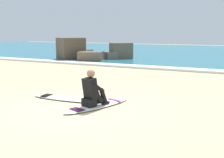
{
  "coord_description": "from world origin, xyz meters",
  "views": [
    {
      "loc": [
        4.33,
        -5.83,
        1.94
      ],
      "look_at": [
        0.23,
        1.74,
        0.55
      ],
      "focal_mm": 46.5,
      "sensor_mm": 36.0,
      "label": 1
    }
  ],
  "objects": [
    {
      "name": "sea",
      "position": [
        0.0,
        22.59,
        0.05
      ],
      "size": [
        80.0,
        28.0,
        0.1
      ],
      "primitive_type": "cube",
      "color": "teal",
      "rests_on": "ground"
    },
    {
      "name": "surfer_seated",
      "position": [
        0.42,
        0.34,
        0.44
      ],
      "size": [
        0.52,
        0.77,
        0.95
      ],
      "color": "black",
      "rests_on": "surfboard_main"
    },
    {
      "name": "breaking_foam",
      "position": [
        0.0,
        8.89,
        0.06
      ],
      "size": [
        80.0,
        0.9,
        0.11
      ],
      "primitive_type": "cube",
      "color": "white",
      "rests_on": "ground"
    },
    {
      "name": "surfboard_spare_near",
      "position": [
        -0.7,
        0.78,
        0.04
      ],
      "size": [
        2.42,
        0.71,
        0.08
      ],
      "color": "silver",
      "rests_on": "ground"
    },
    {
      "name": "rock_outcrop_distant",
      "position": [
        -6.61,
        11.27,
        0.56
      ],
      "size": [
        4.85,
        4.03,
        1.56
      ],
      "color": "#756656",
      "rests_on": "ground"
    },
    {
      "name": "surfboard_main",
      "position": [
        0.46,
        0.54,
        0.04
      ],
      "size": [
        1.08,
        2.32,
        0.08
      ],
      "color": "white",
      "rests_on": "ground"
    },
    {
      "name": "ground_plane",
      "position": [
        0.0,
        0.0,
        0.0
      ],
      "size": [
        80.0,
        80.0,
        0.0
      ],
      "primitive_type": "plane",
      "color": "#CCB584"
    }
  ]
}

